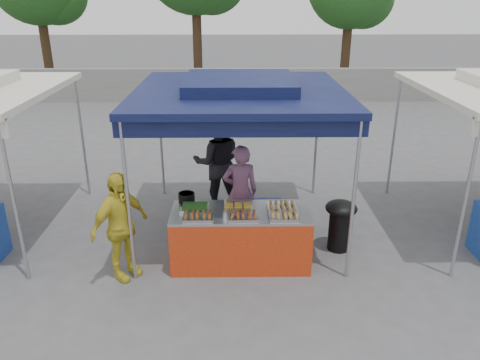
{
  "coord_description": "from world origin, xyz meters",
  "views": [
    {
      "loc": [
        -0.09,
        -6.15,
        3.78
      ],
      "look_at": [
        0.0,
        0.6,
        1.05
      ],
      "focal_mm": 35.0,
      "sensor_mm": 36.0,
      "label": 1
    }
  ],
  "objects_px": {
    "helper_man": "(218,162)",
    "vendor_woman": "(240,192)",
    "wok_burner": "(340,221)",
    "cooking_pot": "(187,198)",
    "customer_person": "(120,227)",
    "vendor_table": "(241,237)"
  },
  "relations": [
    {
      "from": "cooking_pot",
      "to": "helper_man",
      "type": "bearing_deg",
      "value": 75.22
    },
    {
      "from": "helper_man",
      "to": "customer_person",
      "type": "distance_m",
      "value": 2.56
    },
    {
      "from": "cooking_pot",
      "to": "vendor_woman",
      "type": "xyz_separation_m",
      "value": [
        0.81,
        0.52,
        -0.14
      ]
    },
    {
      "from": "cooking_pot",
      "to": "vendor_woman",
      "type": "relative_size",
      "value": 0.16
    },
    {
      "from": "vendor_table",
      "to": "vendor_woman",
      "type": "xyz_separation_m",
      "value": [
        0.01,
        0.85,
        0.36
      ]
    },
    {
      "from": "cooking_pot",
      "to": "helper_man",
      "type": "relative_size",
      "value": 0.13
    },
    {
      "from": "wok_burner",
      "to": "helper_man",
      "type": "xyz_separation_m",
      "value": [
        -1.94,
        1.5,
        0.43
      ]
    },
    {
      "from": "cooking_pot",
      "to": "customer_person",
      "type": "bearing_deg",
      "value": -142.1
    },
    {
      "from": "vendor_table",
      "to": "customer_person",
      "type": "relative_size",
      "value": 1.27
    },
    {
      "from": "vendor_table",
      "to": "customer_person",
      "type": "height_order",
      "value": "customer_person"
    },
    {
      "from": "helper_man",
      "to": "customer_person",
      "type": "height_order",
      "value": "helper_man"
    },
    {
      "from": "vendor_table",
      "to": "helper_man",
      "type": "distance_m",
      "value": 1.99
    },
    {
      "from": "wok_burner",
      "to": "helper_man",
      "type": "relative_size",
      "value": 0.45
    },
    {
      "from": "vendor_table",
      "to": "cooking_pot",
      "type": "relative_size",
      "value": 8.2
    },
    {
      "from": "vendor_woman",
      "to": "helper_man",
      "type": "bearing_deg",
      "value": -76.05
    },
    {
      "from": "customer_person",
      "to": "vendor_woman",
      "type": "bearing_deg",
      "value": -15.31
    },
    {
      "from": "helper_man",
      "to": "customer_person",
      "type": "relative_size",
      "value": 1.16
    },
    {
      "from": "cooking_pot",
      "to": "vendor_woman",
      "type": "distance_m",
      "value": 0.97
    },
    {
      "from": "wok_burner",
      "to": "helper_man",
      "type": "height_order",
      "value": "helper_man"
    },
    {
      "from": "helper_man",
      "to": "vendor_woman",
      "type": "bearing_deg",
      "value": 106.0
    },
    {
      "from": "vendor_table",
      "to": "helper_man",
      "type": "xyz_separation_m",
      "value": [
        -0.39,
        1.89,
        0.49
      ]
    },
    {
      "from": "wok_burner",
      "to": "vendor_woman",
      "type": "relative_size",
      "value": 0.52
    }
  ]
}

